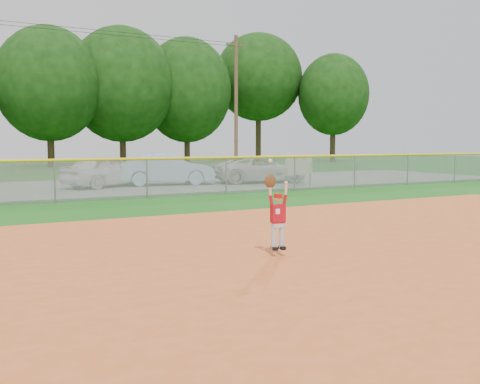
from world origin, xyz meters
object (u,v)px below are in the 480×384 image
car_blue (166,169)px  sponsor_sign (299,165)px  car_white_a (107,171)px  car_white_b (261,170)px  ballplayer (277,212)px

car_blue → sponsor_sign: (5.10, -3.99, 0.25)m
car_white_a → car_white_b: bearing=-122.4°
car_blue → sponsor_sign: bearing=-118.5°
car_white_a → car_blue: size_ratio=0.95×
car_white_b → ballplayer: bearing=160.1°
car_white_b → sponsor_sign: 3.13m
sponsor_sign → ballplayer: 15.34m
car_blue → ballplayer: bearing=176.6°
car_white_a → ballplayer: bearing=152.5°
car_blue → car_white_b: bearing=-90.8°
car_white_a → car_blue: (2.83, -0.22, 0.01)m
car_blue → sponsor_sign: sponsor_sign is taller
sponsor_sign → car_white_a: bearing=152.0°
car_white_a → sponsor_sign: size_ratio=2.52×
sponsor_sign → ballplayer: (-8.91, -12.48, -0.19)m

